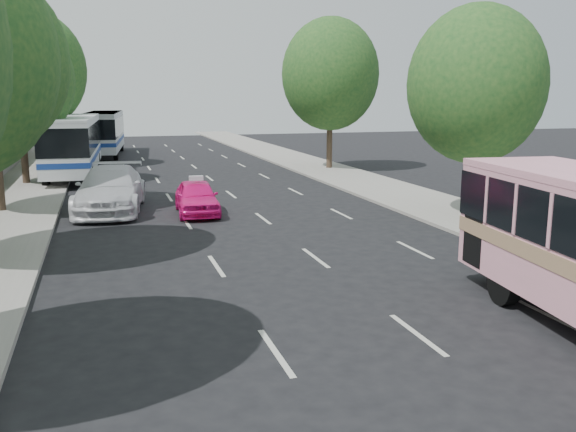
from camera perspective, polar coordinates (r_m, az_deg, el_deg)
name	(u,v)px	position (r m, az deg, el deg)	size (l,w,h in m)	color
ground	(333,306)	(13.76, 4.24, -8.44)	(120.00, 120.00, 0.00)	black
sidewalk_left	(24,190)	(32.60, -23.44, 2.29)	(4.00, 90.00, 0.15)	#9E998E
sidewalk_right	(346,177)	(34.98, 5.42, 3.69)	(4.00, 90.00, 0.12)	#9E998E
tree_left_d	(19,75)	(34.23, -23.87, 11.99)	(5.52, 5.52, 8.60)	#38281E
tree_left_e	(35,66)	(42.20, -22.56, 12.86)	(6.30, 6.30, 9.82)	#38281E
tree_left_f	(43,76)	(50.17, -21.91, 12.02)	(5.88, 5.88, 9.16)	#38281E
tree_right_near	(479,79)	(24.14, 17.46, 12.11)	(5.10, 5.10, 7.95)	#38281E
tree_right_far	(332,70)	(38.59, 4.13, 13.44)	(6.00, 6.00, 9.35)	#38281E
pink_taxi	(197,197)	(24.33, -8.54, 1.76)	(1.58, 3.92, 1.34)	#FB158A
white_pickup	(110,189)	(25.64, -16.28, 2.41)	(2.49, 6.13, 1.78)	silver
tour_coach_front	(73,141)	(37.07, -19.49, 6.65)	(3.01, 11.60, 3.44)	white
tour_coach_rear	(104,129)	(49.78, -16.83, 7.76)	(3.37, 11.34, 3.34)	silver
taxi_roof_sign	(196,178)	(24.22, -8.60, 3.53)	(0.55, 0.18, 0.18)	silver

